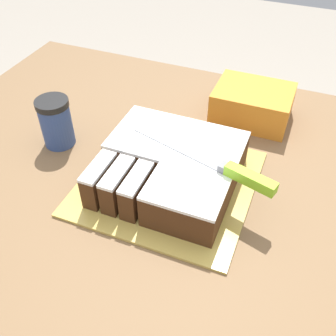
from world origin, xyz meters
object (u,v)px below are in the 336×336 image
object	(u,v)px
cake	(171,167)
storage_box	(252,104)
knife	(233,171)
coffee_cup	(56,122)
cake_board	(168,182)

from	to	relation	value
cake	storage_box	bearing A→B (deg)	71.08
cake	storage_box	world-z (taller)	storage_box
knife	coffee_cup	size ratio (longest dim) A/B	2.70
cake_board	knife	xyz separation A→B (m)	(0.14, -0.01, 0.09)
cake	coffee_cup	size ratio (longest dim) A/B	2.33
knife	coffee_cup	world-z (taller)	coffee_cup
cake	knife	bearing A→B (deg)	-7.03
cake_board	knife	size ratio (longest dim) A/B	1.11
knife	storage_box	distance (m)	0.32
cake	knife	xyz separation A→B (m)	(0.13, -0.02, 0.05)
coffee_cup	cake	bearing A→B (deg)	-5.75
knife	cake_board	bearing A→B (deg)	11.17
cake_board	coffee_cup	xyz separation A→B (m)	(-0.29, 0.03, 0.06)
knife	coffee_cup	bearing A→B (deg)	10.01
coffee_cup	storage_box	xyz separation A→B (m)	(0.40, 0.27, -0.02)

